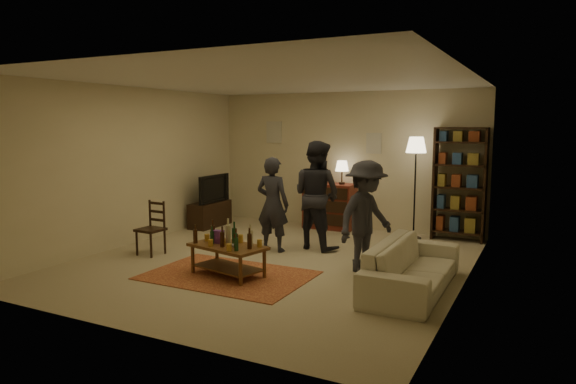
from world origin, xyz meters
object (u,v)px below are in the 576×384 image
Objects in this scene: dresser at (330,205)px; floor_lamp at (416,152)px; dining_chair at (153,226)px; person_right at (317,195)px; person_by_sofa at (366,217)px; tv_stand at (210,208)px; sofa at (412,266)px; coffee_table at (228,248)px; bookshelf at (459,183)px; person_left at (273,204)px.

floor_lamp is at bearing -6.67° from dresser.
dining_chair is 2.70m from person_right.
dresser is at bearing 52.77° from person_by_sofa.
floor_lamp is 1.17× the size of person_by_sofa.
dining_chair is 0.82× the size of tv_stand.
person_right is at bearing 71.68° from person_by_sofa.
floor_lamp reaches higher than sofa.
coffee_table is 4.49m from bookshelf.
person_left is 0.76m from person_right.
bookshelf is (4.69, 0.98, 0.65)m from tv_stand.
sofa is at bearing -77.00° from floor_lamp.
tv_stand reaches higher than coffee_table.
dining_chair is (-1.73, 0.46, 0.06)m from coffee_table.
person_by_sofa is at bearing 12.63° from dining_chair.
bookshelf is 0.94m from floor_lamp.
dining_chair is 5.32m from bookshelf.
dining_chair is 0.48× the size of person_right.
bookshelf is (4.17, 3.25, 0.58)m from dining_chair.
person_left reaches higher than coffee_table.
dresser is 0.67× the size of bookshelf.
tv_stand reaches higher than sofa.
person_by_sofa reaches higher than dining_chair.
coffee_table is at bearing -116.57° from floor_lamp.
dresser is 2.16m from person_left.
person_by_sofa reaches higher than person_left.
dresser is 3.93m from sofa.
floor_lamp is (3.97, 0.71, 1.19)m from tv_stand.
person_right is (0.43, -1.64, 0.42)m from dresser.
coffee_table is 1.56m from person_left.
person_by_sofa reaches higher than tv_stand.
dining_chair is at bearing 32.83° from person_left.
coffee_table is 2.11m from person_right.
bookshelf is at bearing 1.57° from dresser.
person_by_sofa is at bearing 155.43° from person_right.
person_by_sofa is (1.18, -0.97, -0.11)m from person_right.
sofa is at bearing -25.34° from tv_stand.
coffee_table is 0.74× the size of person_left.
coffee_table is at bearing -90.03° from dresser.
person_by_sofa reaches higher than dresser.
tv_stand is (-2.25, 2.73, -0.00)m from coffee_table.
bookshelf reaches higher than floor_lamp.
floor_lamp is at bearing 13.00° from sofa.
dining_chair is 2.33m from tv_stand.
tv_stand is 0.78× the size of dresser.
bookshelf is at bearing 3.89° from person_by_sofa.
person_by_sofa is at bearing 57.12° from sofa.
person_left is (2.13, -1.23, 0.39)m from tv_stand.
person_right is (-2.01, -1.71, -0.13)m from bookshelf.
sofa is 1.33× the size of person_by_sofa.
tv_stand is at bearing -157.93° from dresser.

